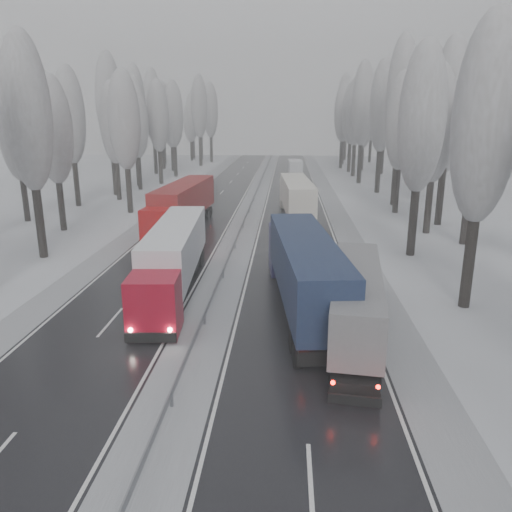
# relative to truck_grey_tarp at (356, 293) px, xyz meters

# --- Properties ---
(ground) EXTENTS (260.00, 260.00, 0.00)m
(ground) POSITION_rel_truck_grey_tarp_xyz_m (-8.05, -11.74, -2.12)
(ground) COLOR silver
(ground) RESTS_ON ground
(carriageway_right) EXTENTS (7.50, 200.00, 0.03)m
(carriageway_right) POSITION_rel_truck_grey_tarp_xyz_m (-2.80, 18.26, -2.11)
(carriageway_right) COLOR black
(carriageway_right) RESTS_ON ground
(carriageway_left) EXTENTS (7.50, 200.00, 0.03)m
(carriageway_left) POSITION_rel_truck_grey_tarp_xyz_m (-13.30, 18.26, -2.11)
(carriageway_left) COLOR black
(carriageway_left) RESTS_ON ground
(median_slush) EXTENTS (3.00, 200.00, 0.04)m
(median_slush) POSITION_rel_truck_grey_tarp_xyz_m (-8.05, 18.26, -2.10)
(median_slush) COLOR #A8ABB0
(median_slush) RESTS_ON ground
(shoulder_right) EXTENTS (2.40, 200.00, 0.04)m
(shoulder_right) POSITION_rel_truck_grey_tarp_xyz_m (2.15, 18.26, -2.10)
(shoulder_right) COLOR #A8ABB0
(shoulder_right) RESTS_ON ground
(shoulder_left) EXTENTS (2.40, 200.00, 0.04)m
(shoulder_left) POSITION_rel_truck_grey_tarp_xyz_m (-18.25, 18.26, -2.10)
(shoulder_left) COLOR #A8ABB0
(shoulder_left) RESTS_ON ground
(median_guardrail) EXTENTS (0.12, 200.00, 0.76)m
(median_guardrail) POSITION_rel_truck_grey_tarp_xyz_m (-8.05, 18.24, -1.52)
(median_guardrail) COLOR slate
(median_guardrail) RESTS_ON ground
(tree_16) EXTENTS (3.60, 3.60, 16.53)m
(tree_16) POSITION_rel_truck_grey_tarp_xyz_m (6.99, 3.92, 8.55)
(tree_16) COLOR black
(tree_16) RESTS_ON ground
(tree_18) EXTENTS (3.60, 3.60, 16.58)m
(tree_18) POSITION_rel_truck_grey_tarp_xyz_m (6.46, 15.29, 8.58)
(tree_18) COLOR black
(tree_18) RESTS_ON ground
(tree_19) EXTENTS (3.60, 3.60, 14.57)m
(tree_19) POSITION_rel_truck_grey_tarp_xyz_m (11.97, 19.29, 7.29)
(tree_19) COLOR black
(tree_19) RESTS_ON ground
(tree_20) EXTENTS (3.60, 3.60, 15.71)m
(tree_20) POSITION_rel_truck_grey_tarp_xyz_m (9.85, 23.42, 8.02)
(tree_20) COLOR black
(tree_20) RESTS_ON ground
(tree_21) EXTENTS (3.60, 3.60, 18.62)m
(tree_21) POSITION_rel_truck_grey_tarp_xyz_m (12.07, 27.42, 9.88)
(tree_21) COLOR black
(tree_21) RESTS_ON ground
(tree_22) EXTENTS (3.60, 3.60, 15.86)m
(tree_22) POSITION_rel_truck_grey_tarp_xyz_m (8.97, 33.86, 8.12)
(tree_22) COLOR black
(tree_22) RESTS_ON ground
(tree_23) EXTENTS (3.60, 3.60, 13.55)m
(tree_23) POSITION_rel_truck_grey_tarp_xyz_m (15.26, 37.86, 6.64)
(tree_23) COLOR black
(tree_23) RESTS_ON ground
(tree_24) EXTENTS (3.60, 3.60, 20.49)m
(tree_24) POSITION_rel_truck_grey_tarp_xyz_m (9.85, 39.28, 11.06)
(tree_24) COLOR black
(tree_24) RESTS_ON ground
(tree_25) EXTENTS (3.60, 3.60, 19.44)m
(tree_25) POSITION_rel_truck_grey_tarp_xyz_m (16.76, 43.28, 10.40)
(tree_25) COLOR black
(tree_25) RESTS_ON ground
(tree_26) EXTENTS (3.60, 3.60, 18.78)m
(tree_26) POSITION_rel_truck_grey_tarp_xyz_m (9.51, 49.53, 9.98)
(tree_26) COLOR black
(tree_26) RESTS_ON ground
(tree_27) EXTENTS (3.60, 3.60, 17.62)m
(tree_27) POSITION_rel_truck_grey_tarp_xyz_m (16.66, 53.53, 9.24)
(tree_27) COLOR black
(tree_27) RESTS_ON ground
(tree_28) EXTENTS (3.60, 3.60, 19.62)m
(tree_28) POSITION_rel_truck_grey_tarp_xyz_m (8.29, 60.21, 10.51)
(tree_28) COLOR black
(tree_28) RESTS_ON ground
(tree_29) EXTENTS (3.60, 3.60, 18.11)m
(tree_29) POSITION_rel_truck_grey_tarp_xyz_m (15.66, 64.21, 9.55)
(tree_29) COLOR black
(tree_29) RESTS_ON ground
(tree_30) EXTENTS (3.60, 3.60, 17.86)m
(tree_30) POSITION_rel_truck_grey_tarp_xyz_m (8.51, 69.96, 9.39)
(tree_30) COLOR black
(tree_30) RESTS_ON ground
(tree_31) EXTENTS (3.60, 3.60, 18.58)m
(tree_31) POSITION_rel_truck_grey_tarp_xyz_m (14.43, 73.96, 9.85)
(tree_31) COLOR black
(tree_31) RESTS_ON ground
(tree_32) EXTENTS (3.60, 3.60, 17.33)m
(tree_32) POSITION_rel_truck_grey_tarp_xyz_m (8.58, 77.47, 9.06)
(tree_32) COLOR black
(tree_32) RESTS_ON ground
(tree_33) EXTENTS (3.60, 3.60, 14.33)m
(tree_33) POSITION_rel_truck_grey_tarp_xyz_m (11.72, 81.47, 7.14)
(tree_33) COLOR black
(tree_33) RESTS_ON ground
(tree_34) EXTENTS (3.60, 3.60, 17.63)m
(tree_34) POSITION_rel_truck_grey_tarp_xyz_m (7.68, 84.57, 9.25)
(tree_34) COLOR black
(tree_34) RESTS_ON ground
(tree_35) EXTENTS (3.60, 3.60, 18.25)m
(tree_35) POSITION_rel_truck_grey_tarp_xyz_m (16.89, 88.57, 9.64)
(tree_35) COLOR black
(tree_35) RESTS_ON ground
(tree_36) EXTENTS (3.60, 3.60, 20.23)m
(tree_36) POSITION_rel_truck_grey_tarp_xyz_m (8.99, 94.42, 10.90)
(tree_36) COLOR black
(tree_36) RESTS_ON ground
(tree_37) EXTENTS (3.60, 3.60, 16.37)m
(tree_37) POSITION_rel_truck_grey_tarp_xyz_m (15.97, 98.42, 8.44)
(tree_37) COLOR black
(tree_37) RESTS_ON ground
(tree_38) EXTENTS (3.60, 3.60, 17.97)m
(tree_38) POSITION_rel_truck_grey_tarp_xyz_m (10.68, 104.98, 9.47)
(tree_38) COLOR black
(tree_38) RESTS_ON ground
(tree_39) EXTENTS (3.60, 3.60, 16.19)m
(tree_39) POSITION_rel_truck_grey_tarp_xyz_m (13.50, 108.98, 8.33)
(tree_39) COLOR black
(tree_39) RESTS_ON ground
(tree_58) EXTENTS (3.60, 3.60, 17.21)m
(tree_58) POSITION_rel_truck_grey_tarp_xyz_m (-23.18, 12.82, 8.98)
(tree_58) COLOR black
(tree_58) RESTS_ON ground
(tree_60) EXTENTS (3.60, 3.60, 14.84)m
(tree_60) POSITION_rel_truck_grey_tarp_xyz_m (-25.80, 22.46, 7.47)
(tree_60) COLOR black
(tree_60) RESTS_ON ground
(tree_61) EXTENTS (3.60, 3.60, 13.95)m
(tree_61) POSITION_rel_truck_grey_tarp_xyz_m (-31.57, 26.46, 6.90)
(tree_61) COLOR black
(tree_61) RESTS_ON ground
(tree_62) EXTENTS (3.60, 3.60, 16.04)m
(tree_62) POSITION_rel_truck_grey_tarp_xyz_m (-21.99, 31.98, 8.23)
(tree_62) COLOR black
(tree_62) RESTS_ON ground
(tree_63) EXTENTS (3.60, 3.60, 16.88)m
(tree_63) POSITION_rel_truck_grey_tarp_xyz_m (-29.90, 35.98, 8.77)
(tree_63) COLOR black
(tree_63) RESTS_ON ground
(tree_64) EXTENTS (3.60, 3.60, 15.42)m
(tree_64) POSITION_rel_truck_grey_tarp_xyz_m (-26.31, 40.97, 7.84)
(tree_64) COLOR black
(tree_64) RESTS_ON ground
(tree_65) EXTENTS (3.60, 3.60, 19.48)m
(tree_65) POSITION_rel_truck_grey_tarp_xyz_m (-28.10, 44.97, 10.42)
(tree_65) COLOR black
(tree_65) RESTS_ON ground
(tree_66) EXTENTS (3.60, 3.60, 15.23)m
(tree_66) POSITION_rel_truck_grey_tarp_xyz_m (-26.21, 50.60, 7.71)
(tree_66) COLOR black
(tree_66) RESTS_ON ground
(tree_67) EXTENTS (3.60, 3.60, 17.09)m
(tree_67) POSITION_rel_truck_grey_tarp_xyz_m (-27.60, 54.60, 8.91)
(tree_67) COLOR black
(tree_67) RESTS_ON ground
(tree_68) EXTENTS (3.60, 3.60, 16.65)m
(tree_68) POSITION_rel_truck_grey_tarp_xyz_m (-24.63, 57.37, 8.62)
(tree_68) COLOR black
(tree_68) RESTS_ON ground
(tree_69) EXTENTS (3.60, 3.60, 19.35)m
(tree_69) POSITION_rel_truck_grey_tarp_xyz_m (-29.47, 61.37, 10.34)
(tree_69) COLOR black
(tree_69) RESTS_ON ground
(tree_70) EXTENTS (3.60, 3.60, 17.09)m
(tree_70) POSITION_rel_truck_grey_tarp_xyz_m (-24.38, 67.45, 8.91)
(tree_70) COLOR black
(tree_70) RESTS_ON ground
(tree_71) EXTENTS (3.60, 3.60, 19.61)m
(tree_71) POSITION_rel_truck_grey_tarp_xyz_m (-29.14, 71.45, 10.50)
(tree_71) COLOR black
(tree_71) RESTS_ON ground
(tree_72) EXTENTS (3.60, 3.60, 15.11)m
(tree_72) POSITION_rel_truck_grey_tarp_xyz_m (-26.98, 76.79, 7.64)
(tree_72) COLOR black
(tree_72) RESTS_ON ground
(tree_73) EXTENTS (3.60, 3.60, 17.22)m
(tree_73) POSITION_rel_truck_grey_tarp_xyz_m (-29.87, 80.79, 8.98)
(tree_73) COLOR black
(tree_73) RESTS_ON ground
(tree_74) EXTENTS (3.60, 3.60, 19.68)m
(tree_74) POSITION_rel_truck_grey_tarp_xyz_m (-23.12, 87.59, 10.55)
(tree_74) COLOR black
(tree_74) RESTS_ON ground
(tree_75) EXTENTS (3.60, 3.60, 18.60)m
(tree_75) POSITION_rel_truck_grey_tarp_xyz_m (-32.25, 91.59, 9.87)
(tree_75) COLOR black
(tree_75) RESTS_ON ground
(tree_76) EXTENTS (3.60, 3.60, 18.55)m
(tree_76) POSITION_rel_truck_grey_tarp_xyz_m (-22.10, 96.98, 9.83)
(tree_76) COLOR black
(tree_76) RESTS_ON ground
(tree_77) EXTENTS (3.60, 3.60, 14.32)m
(tree_77) POSITION_rel_truck_grey_tarp_xyz_m (-27.71, 100.98, 7.14)
(tree_77) COLOR black
(tree_77) RESTS_ON ground
(tree_78) EXTENTS (3.60, 3.60, 19.55)m
(tree_78) POSITION_rel_truck_grey_tarp_xyz_m (-25.61, 103.57, 10.47)
(tree_78) COLOR black
(tree_78) RESTS_ON ground
(tree_79) EXTENTS (3.60, 3.60, 17.07)m
(tree_79) POSITION_rel_truck_grey_tarp_xyz_m (-28.38, 107.57, 8.89)
(tree_79) COLOR black
(tree_79) RESTS_ON ground
(truck_grey_tarp) EXTENTS (3.99, 14.30, 3.64)m
(truck_grey_tarp) POSITION_rel_truck_grey_tarp_xyz_m (0.00, 0.00, 0.00)
(truck_grey_tarp) COLOR #4A4A4F
(truck_grey_tarp) RESTS_ON ground
(truck_blue_box) EXTENTS (4.69, 17.80, 4.53)m
(truck_blue_box) POSITION_rel_truck_grey_tarp_xyz_m (-2.71, 2.94, 0.52)
(truck_blue_box) COLOR #212050
(truck_blue_box) RESTS_ON ground
(truck_cream_box) EXTENTS (3.88, 17.17, 4.37)m
(truck_cream_box) POSITION_rel_truck_grey_tarp_xyz_m (-2.73, 29.57, 0.43)
(truck_cream_box) COLOR beige
(truck_cream_box) RESTS_ON ground
(box_truck_distant) EXTENTS (2.79, 8.00, 2.94)m
(box_truck_distant) POSITION_rel_truck_grey_tarp_xyz_m (-2.30, 70.05, -0.62)
(box_truck_distant) COLOR silver
(box_truck_distant) RESTS_ON ground
(truck_red_white) EXTENTS (3.69, 16.44, 4.19)m
(truck_red_white) POSITION_rel_truck_grey_tarp_xyz_m (-10.84, 5.53, 0.32)
(truck_red_white) COLOR #9F081D
(truck_red_white) RESTS_ON ground
(truck_red_red) EXTENTS (3.99, 17.85, 4.55)m
(truck_red_red) POSITION_rel_truck_grey_tarp_xyz_m (-13.91, 22.81, 0.53)
(truck_red_red) COLOR #B00A0B
(truck_red_red) RESTS_ON ground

